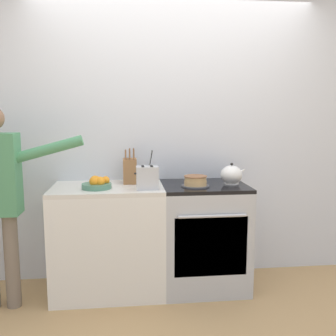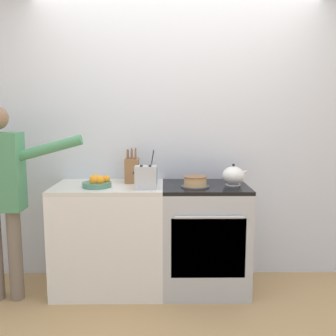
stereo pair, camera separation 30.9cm
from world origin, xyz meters
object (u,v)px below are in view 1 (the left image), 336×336
object	(u,v)px
tea_kettle	(232,175)
fruit_bowl	(97,183)
stove_range	(204,236)
layer_cake	(195,181)
utensil_crock	(150,175)
toaster	(147,178)
knife_block	(130,171)

from	to	relation	value
tea_kettle	fruit_bowl	bearing A→B (deg)	-175.83
stove_range	layer_cake	world-z (taller)	layer_cake
utensil_crock	fruit_bowl	xyz separation A→B (m)	(-0.43, -0.17, -0.03)
stove_range	toaster	xyz separation A→B (m)	(-0.49, -0.15, 0.55)
tea_kettle	stove_range	bearing A→B (deg)	-179.13
tea_kettle	toaster	world-z (taller)	toaster
stove_range	tea_kettle	xyz separation A→B (m)	(0.24, 0.00, 0.53)
toaster	utensil_crock	bearing A→B (deg)	81.80
fruit_bowl	layer_cake	bearing A→B (deg)	0.10
tea_kettle	fruit_bowl	xyz separation A→B (m)	(-1.13, -0.08, -0.04)
knife_block	utensil_crock	bearing A→B (deg)	-16.73
knife_block	fruit_bowl	bearing A→B (deg)	-140.78
layer_cake	toaster	world-z (taller)	toaster
utensil_crock	toaster	world-z (taller)	utensil_crock
knife_block	layer_cake	bearing A→B (deg)	-21.82
layer_cake	stove_range	bearing A→B (deg)	40.40
layer_cake	tea_kettle	distance (m)	0.34
toaster	tea_kettle	bearing A→B (deg)	11.80
tea_kettle	utensil_crock	size ratio (longest dim) A/B	0.80
toaster	stove_range	bearing A→B (deg)	16.83
knife_block	utensil_crock	xyz separation A→B (m)	(0.17, -0.05, -0.04)
stove_range	layer_cake	bearing A→B (deg)	-139.60
knife_block	tea_kettle	bearing A→B (deg)	-8.78
tea_kettle	toaster	bearing A→B (deg)	-168.20
layer_cake	tea_kettle	bearing A→B (deg)	13.82
stove_range	toaster	world-z (taller)	toaster
layer_cake	knife_block	distance (m)	0.58
layer_cake	tea_kettle	size ratio (longest dim) A/B	1.02
utensil_crock	fruit_bowl	size ratio (longest dim) A/B	1.21
fruit_bowl	toaster	xyz separation A→B (m)	(0.40, -0.07, 0.05)
stove_range	utensil_crock	size ratio (longest dim) A/B	3.19
toaster	knife_block	bearing A→B (deg)	115.16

